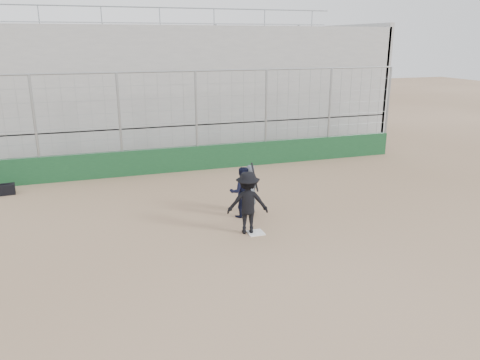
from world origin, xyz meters
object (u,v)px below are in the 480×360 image
object	(u,v)px
batter_at_plate	(248,203)
catcher_crouched	(242,200)
equipment_bag	(2,190)
umpire	(249,191)

from	to	relation	value
batter_at_plate	catcher_crouched	distance (m)	1.26
batter_at_plate	equipment_bag	bearing A→B (deg)	140.56
equipment_bag	batter_at_plate	bearing A→B (deg)	-39.44
catcher_crouched	umpire	xyz separation A→B (m)	(0.33, 0.29, 0.16)
umpire	equipment_bag	size ratio (longest dim) A/B	1.56
catcher_crouched	equipment_bag	xyz separation A→B (m)	(-7.26, 4.59, -0.35)
batter_at_plate	umpire	size ratio (longest dim) A/B	1.38
equipment_bag	catcher_crouched	bearing A→B (deg)	-32.32
batter_at_plate	equipment_bag	world-z (taller)	batter_at_plate
umpire	equipment_bag	distance (m)	8.73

